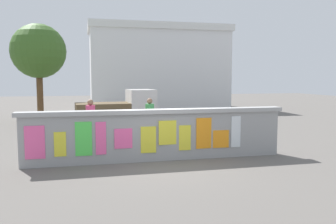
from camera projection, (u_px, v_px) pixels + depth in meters
ground at (126, 125)px, 17.99m from camera, size 60.00×60.00×0.00m
poster_wall at (158, 134)px, 10.16m from camera, size 7.77×0.42×1.50m
auto_rickshaw_truck at (120, 110)px, 16.23m from camera, size 3.70×1.76×1.85m
motorcycle at (179, 132)px, 12.45m from camera, size 1.88×0.64×0.87m
bicycle_near at (71, 142)px, 11.15m from camera, size 1.71×0.44×0.95m
bicycle_far at (188, 125)px, 15.04m from camera, size 1.70×0.44×0.95m
person_walking at (91, 117)px, 12.76m from camera, size 0.39×0.39×1.62m
person_bystander at (150, 115)px, 13.50m from camera, size 0.47×0.47×1.62m
tree_roadside at (38, 52)px, 18.59m from camera, size 2.89×2.89×5.26m
building_background at (158, 67)px, 27.59m from camera, size 10.71×5.24×6.38m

